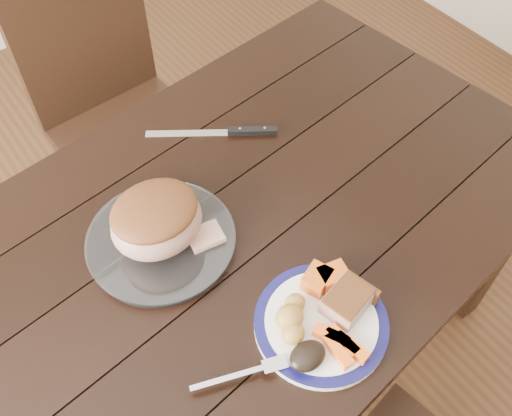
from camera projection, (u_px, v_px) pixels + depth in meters
ground at (232, 369)px, 1.80m from camera, size 4.00×4.00×0.00m
dining_table at (222, 258)px, 1.28m from camera, size 1.70×1.08×0.75m
chair_far at (115, 106)px, 1.78m from camera, size 0.44×0.45×0.93m
dinner_plate at (321, 324)px, 1.07m from camera, size 0.25×0.25×0.02m
plate_rim at (321, 322)px, 1.07m from camera, size 0.25×0.25×0.02m
serving_platter at (161, 242)px, 1.19m from camera, size 0.30×0.30×0.02m
pork_slice at (347, 302)px, 1.07m from camera, size 0.10×0.09×0.04m
roasted_potatoes at (292, 319)px, 1.04m from camera, size 0.09×0.09×0.05m
carrot_batons at (341, 344)px, 1.03m from camera, size 0.06×0.11×0.02m
pumpkin_wedges at (325, 278)px, 1.10m from camera, size 0.09×0.07×0.04m
dark_mushroom at (307, 356)px, 1.01m from camera, size 0.07×0.05×0.03m
fork at (247, 373)px, 1.00m from camera, size 0.17×0.08×0.00m
roast_joint at (157, 222)px, 1.13m from camera, size 0.19×0.16×0.12m
cut_slice at (205, 237)px, 1.17m from camera, size 0.08×0.07×0.02m
carving_knife at (236, 131)px, 1.39m from camera, size 0.27×0.20×0.01m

